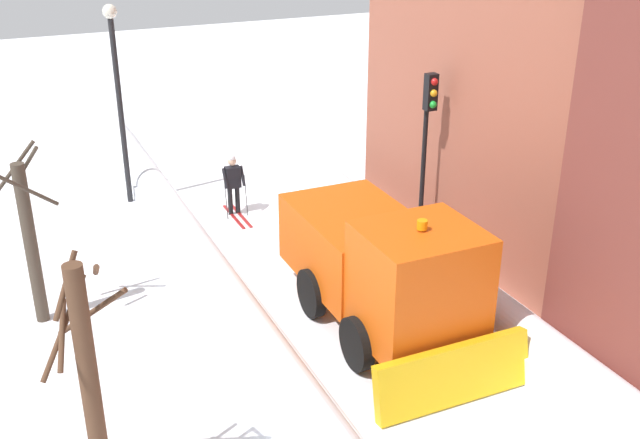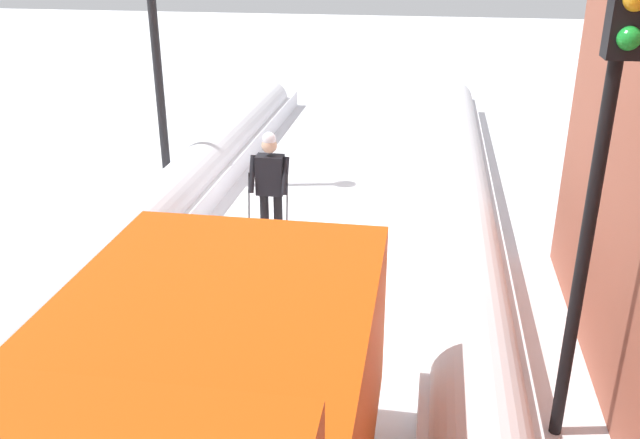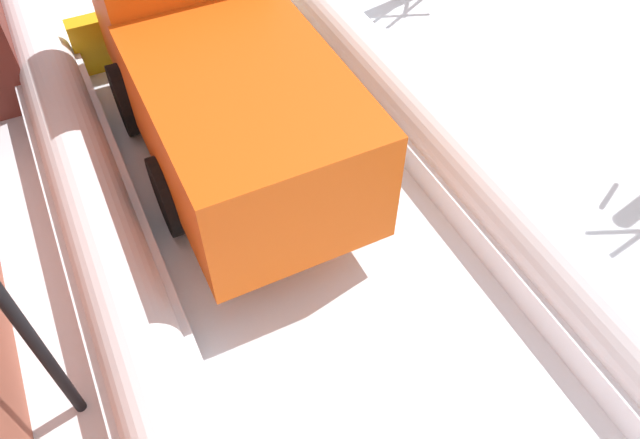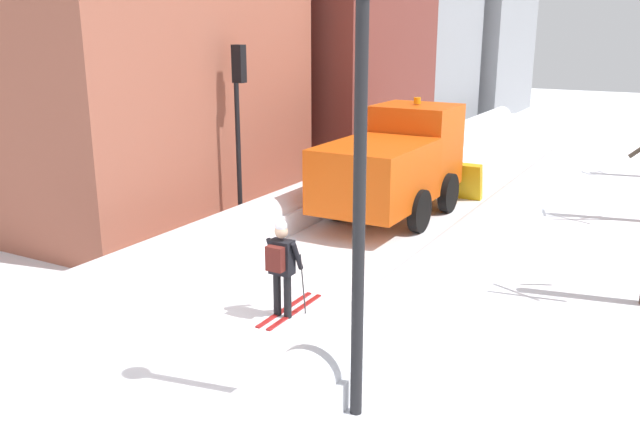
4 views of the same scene
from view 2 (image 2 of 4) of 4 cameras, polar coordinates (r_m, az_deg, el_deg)
skier at (r=10.75m, az=-4.10°, el=3.06°), size 0.62×1.80×1.81m
traffic_light_pole at (r=6.09m, az=22.76°, el=7.65°), size 0.28×0.42×4.61m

